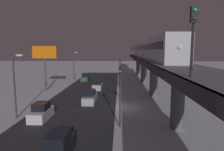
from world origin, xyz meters
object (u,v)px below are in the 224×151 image
(rail_signal, at_px, (193,30))
(sedan_silver, at_px, (97,85))
(sedan_white, at_px, (41,112))
(traffic_light_mid, at_px, (120,68))
(sedan_black, at_px, (58,148))
(commercial_billboard, at_px, (45,57))
(sedan_silver_2, at_px, (90,97))
(sedan_green, at_px, (85,78))
(traffic_light_near, at_px, (120,88))
(subway_train, at_px, (141,49))

(rail_signal, relative_size, sedan_silver, 0.94)
(sedan_white, height_order, traffic_light_mid, traffic_light_mid)
(rail_signal, height_order, sedan_black, rail_signal)
(sedan_silver, xyz_separation_m, traffic_light_mid, (-4.70, -2.10, 3.40))
(sedan_silver, height_order, commercial_billboard, commercial_billboard)
(traffic_light_mid, bearing_deg, sedan_black, 80.74)
(rail_signal, distance_m, traffic_light_mid, 31.77)
(sedan_white, bearing_deg, sedan_black, 118.79)
(sedan_silver_2, relative_size, traffic_light_mid, 0.74)
(sedan_green, bearing_deg, traffic_light_near, 106.10)
(sedan_silver_2, bearing_deg, subway_train, 68.61)
(sedan_black, bearing_deg, commercial_billboard, 112.40)
(sedan_green, height_order, sedan_black, same)
(rail_signal, distance_m, sedan_white, 19.10)
(traffic_light_mid, xyz_separation_m, commercial_billboard, (14.85, 4.20, 2.63))
(subway_train, xyz_separation_m, commercial_billboard, (20.79, 18.65, -1.48))
(sedan_silver_2, height_order, traffic_light_near, traffic_light_near)
(sedan_green, xyz_separation_m, sedan_black, (-4.60, 38.41, 0.01))
(subway_train, distance_m, commercial_billboard, 27.96)
(sedan_silver_2, bearing_deg, sedan_green, 101.66)
(sedan_silver, height_order, sedan_silver_2, same)
(sedan_green, bearing_deg, sedan_black, 96.83)
(subway_train, distance_m, traffic_light_mid, 16.15)
(sedan_silver, bearing_deg, traffic_light_mid, 24.05)
(rail_signal, height_order, traffic_light_near, rail_signal)
(subway_train, relative_size, sedan_white, 18.32)
(traffic_light_near, bearing_deg, traffic_light_mid, -90.00)
(sedan_green, relative_size, traffic_light_near, 0.73)
(subway_train, relative_size, sedan_silver_2, 15.73)
(sedan_white, xyz_separation_m, commercial_billboard, (5.55, -16.26, 6.03))
(sedan_silver_2, relative_size, commercial_billboard, 0.53)
(subway_train, bearing_deg, commercial_billboard, 41.90)
(sedan_silver, bearing_deg, commercial_billboard, -168.28)
(commercial_billboard, bearing_deg, sedan_silver_2, 140.07)
(rail_signal, bearing_deg, commercial_billboard, -54.79)
(rail_signal, bearing_deg, sedan_silver_2, -64.38)
(traffic_light_mid, bearing_deg, sedan_white, 65.56)
(sedan_black, bearing_deg, sedan_green, 96.83)
(sedan_green, relative_size, sedan_black, 1.00)
(commercial_billboard, bearing_deg, sedan_black, 112.40)
(sedan_black, bearing_deg, rail_signal, -14.38)
(rail_signal, height_order, sedan_green, rail_signal)
(sedan_silver_2, xyz_separation_m, commercial_billboard, (10.15, -8.50, 6.03))
(subway_train, height_order, sedan_black, subway_train)
(subway_train, xyz_separation_m, rail_signal, (1.81, 45.54, 0.95))
(sedan_green, xyz_separation_m, commercial_billboard, (5.55, 13.78, 6.04))
(sedan_white, relative_size, commercial_billboard, 0.45)
(subway_train, bearing_deg, sedan_green, 17.71)
(traffic_light_near, distance_m, commercial_billboard, 23.83)
(subway_train, relative_size, sedan_black, 15.77)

